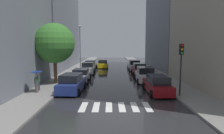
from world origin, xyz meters
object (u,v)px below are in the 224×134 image
at_px(parked_car_left_nearest, 72,83).
at_px(pedestrian_near_tree, 38,81).
at_px(parked_car_right_second, 145,75).
at_px(street_tree_left, 55,43).
at_px(parked_car_left_second, 81,75).
at_px(parked_car_left_fourth, 90,65).
at_px(lamp_post_left, 80,45).
at_px(taxi_midroad, 103,64).
at_px(traffic_light_right_corner, 181,58).
at_px(pedestrian_foreground, 36,77).
at_px(parked_car_left_third, 88,68).
at_px(parked_car_right_nearest, 157,85).
at_px(parked_car_right_third, 139,69).
at_px(parked_car_right_fourth, 134,65).

xyz_separation_m(parked_car_left_nearest, pedestrian_near_tree, (-3.14, 0.07, 0.26)).
bearing_deg(parked_car_right_second, street_tree_left, 100.27).
bearing_deg(parked_car_left_second, parked_car_right_second, -92.67).
xyz_separation_m(parked_car_left_fourth, lamp_post_left, (-1.55, -1.93, 3.71)).
xyz_separation_m(taxi_midroad, traffic_light_right_corner, (7.27, -21.72, 2.52)).
bearing_deg(pedestrian_foreground, parked_car_left_fourth, -144.35).
height_order(parked_car_left_second, parked_car_left_fourth, parked_car_left_fourth).
bearing_deg(parked_car_left_third, traffic_light_right_corner, -147.84).
bearing_deg(parked_car_left_fourth, pedestrian_foreground, 172.65).
xyz_separation_m(parked_car_right_nearest, parked_car_right_third, (0.07, 11.33, 0.03)).
bearing_deg(parked_car_right_nearest, parked_car_right_second, -0.75).
bearing_deg(parked_car_right_second, taxi_midroad, 22.63).
relative_size(parked_car_left_nearest, parked_car_right_fourth, 0.99).
distance_m(parked_car_right_nearest, taxi_midroad, 21.12).
bearing_deg(traffic_light_right_corner, pedestrian_near_tree, 170.84).
bearing_deg(parked_car_right_third, parked_car_right_fourth, 1.25).
bearing_deg(parked_car_left_third, parked_car_right_nearest, -149.93).
relative_size(parked_car_right_third, taxi_midroad, 0.92).
bearing_deg(parked_car_left_second, street_tree_left, 126.31).
relative_size(parked_car_left_second, parked_car_left_third, 1.01).
bearing_deg(parked_car_right_nearest, parked_car_left_third, 29.60).
bearing_deg(pedestrian_foreground, traffic_light_right_corner, 129.12).
bearing_deg(pedestrian_foreground, parked_car_right_third, -178.65).
relative_size(parked_car_left_fourth, parked_car_right_second, 0.88).
bearing_deg(street_tree_left, parked_car_right_fourth, 50.77).
xyz_separation_m(parked_car_left_third, taxi_midroad, (2.03, 7.54, -0.05)).
distance_m(parked_car_right_nearest, parked_car_right_third, 11.33).
distance_m(parked_car_left_nearest, pedestrian_foreground, 3.17).
bearing_deg(parked_car_right_nearest, lamp_post_left, 28.77).
bearing_deg(pedestrian_foreground, street_tree_left, -141.47).
relative_size(taxi_midroad, pedestrian_foreground, 2.53).
height_order(taxi_midroad, pedestrian_near_tree, pedestrian_near_tree).
bearing_deg(street_tree_left, taxi_midroad, 74.06).
relative_size(parked_car_right_third, traffic_light_right_corner, 1.02).
relative_size(parked_car_left_nearest, taxi_midroad, 0.99).
bearing_deg(parked_car_right_fourth, parked_car_right_nearest, -179.69).
distance_m(parked_car_left_third, parked_car_right_second, 10.43).
distance_m(parked_car_right_third, taxi_midroad, 10.70).
xyz_separation_m(parked_car_left_nearest, parked_car_right_second, (7.74, 5.15, 0.03)).
bearing_deg(parked_car_right_nearest, parked_car_left_second, 50.73).
height_order(parked_car_right_second, traffic_light_right_corner, traffic_light_right_corner).
height_order(parked_car_left_second, parked_car_right_third, parked_car_right_third).
height_order(parked_car_right_fourth, lamp_post_left, lamp_post_left).
bearing_deg(lamp_post_left, parked_car_left_third, -62.98).
height_order(parked_car_right_fourth, traffic_light_right_corner, traffic_light_right_corner).
xyz_separation_m(taxi_midroad, street_tree_left, (-4.63, -16.19, 3.80)).
distance_m(parked_car_left_nearest, parked_car_right_nearest, 7.84).
bearing_deg(parked_car_left_fourth, parked_car_left_second, -177.84).
xyz_separation_m(parked_car_right_third, taxi_midroad, (-5.77, 9.00, -0.04)).
xyz_separation_m(pedestrian_foreground, pedestrian_near_tree, (-0.16, 0.81, -0.51)).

